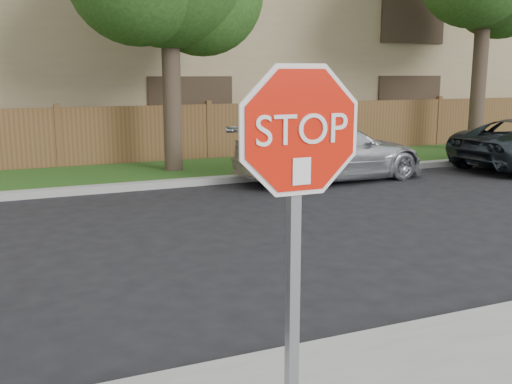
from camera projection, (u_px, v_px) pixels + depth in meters
name	position (u px, v px, depth m)	size (l,w,h in m)	color
ground	(204.00, 373.00, 4.98)	(90.00, 90.00, 0.00)	black
far_curb	(77.00, 191.00, 12.29)	(70.00, 0.30, 0.15)	gray
grass_strip	(68.00, 179.00, 13.78)	(70.00, 3.00, 0.12)	#1E4714
fence	(58.00, 140.00, 15.07)	(70.00, 0.12, 1.60)	brown
apartment_building	(36.00, 39.00, 19.57)	(35.20, 9.20, 7.20)	#957F5C
stop_sign	(298.00, 188.00, 3.32)	(1.01, 0.13, 2.55)	gray
sedan_right	(331.00, 151.00, 13.79)	(1.88, 4.63, 1.34)	silver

